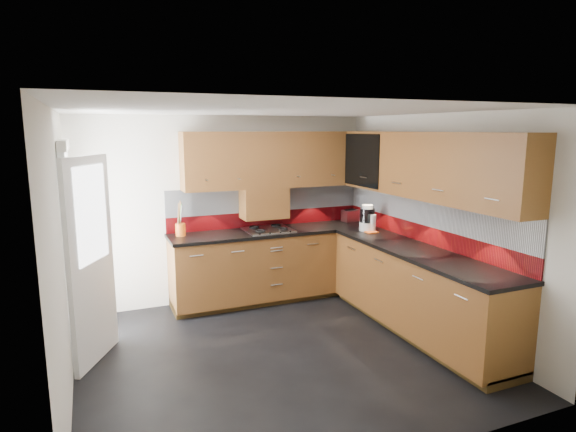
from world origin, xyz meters
name	(u,v)px	position (x,y,z in m)	size (l,w,h in m)	color
room	(278,207)	(0.00, 0.00, 1.50)	(4.00, 3.80, 2.64)	black
base_cabinets	(338,279)	(1.07, 0.72, 0.44)	(2.70, 3.20, 0.95)	#5A3014
countertop	(338,241)	(1.05, 0.70, 0.92)	(2.72, 3.22, 0.04)	black
backsplash	(346,212)	(1.28, 0.93, 1.21)	(2.70, 3.20, 0.54)	maroon
upper_cabinets	(350,163)	(1.23, 0.78, 1.84)	(2.50, 3.20, 0.72)	#5A3014
extractor_hood	(264,203)	(0.45, 1.64, 1.28)	(0.60, 0.33, 0.40)	#5A3014
glass_cabinet	(371,158)	(1.71, 1.07, 1.87)	(0.32, 0.80, 0.66)	black
back_door	(80,254)	(-1.78, 0.75, 1.03)	(0.42, 1.19, 2.04)	white
gas_hob	(269,230)	(0.45, 1.47, 0.96)	(0.59, 0.52, 0.05)	silver
utensil_pot	(180,228)	(-0.65, 1.61, 1.04)	(0.12, 0.12, 0.43)	#E05D15
toaster	(350,216)	(1.75, 1.63, 1.02)	(0.25, 0.18, 0.17)	silver
food_processor	(367,219)	(1.62, 0.99, 1.09)	(0.20, 0.20, 0.33)	white
paper_towel	(372,223)	(1.65, 0.93, 1.05)	(0.11, 0.11, 0.22)	white
orange_cloth	(371,232)	(1.61, 0.85, 0.95)	(0.15, 0.12, 0.02)	orange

